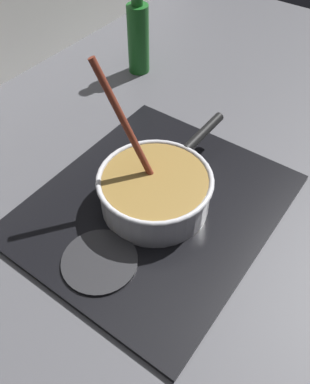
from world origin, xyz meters
The scene contains 6 objects.
ground centered at (0.00, 0.00, -0.02)m, with size 2.40×1.60×0.04m, color #4C4C51.
hob_plate centered at (0.02, 0.12, 0.01)m, with size 0.56×0.48×0.01m, color black.
burner_ring centered at (0.02, 0.12, 0.02)m, with size 0.18×0.18×0.01m, color #592D0C.
spare_burner centered at (-0.17, 0.12, 0.01)m, with size 0.15×0.15×0.01m, color #262628.
cooking_pan centered at (0.02, 0.12, 0.06)m, with size 0.39×0.25×0.32m.
sauce_bottle centered at (0.45, 0.49, 0.11)m, with size 0.06×0.06×0.27m.
Camera 1 is at (-0.45, -0.22, 0.68)m, focal length 37.67 mm.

